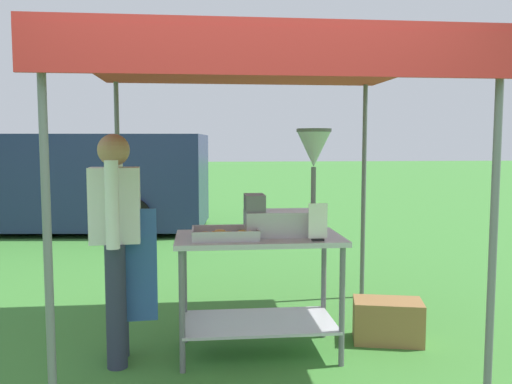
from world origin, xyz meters
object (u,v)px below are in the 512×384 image
Objects in this scene: donut_cart at (259,269)px; supply_crate at (388,321)px; donut_tray at (226,235)px; menu_sign at (318,225)px; van_navy at (42,181)px; vendor at (117,236)px; donut_fryer at (291,196)px; stall_canopy at (257,68)px.

donut_cart reaches higher than supply_crate.
donut_tray is 1.80× the size of menu_sign.
menu_sign is (0.62, -0.16, 0.09)m from donut_tray.
van_navy is (-3.22, 5.99, 0.25)m from donut_cart.
donut_tray is at bearing -161.59° from donut_cart.
vendor is at bearing -177.34° from donut_cart.
menu_sign is (0.14, -0.24, -0.17)m from donut_fryer.
supply_crate is (1.27, 0.21, -0.74)m from donut_tray.
menu_sign is at bearing -32.00° from donut_cart.
vendor reaches higher than donut_cart.
van_navy is at bearing 120.03° from menu_sign.
donut_cart is 6.80m from van_navy.
donut_tray is at bearing -169.82° from donut_fryer.
van_navy is (-2.98, 6.06, -0.02)m from donut_tray.
menu_sign reaches higher than donut_tray.
van_navy is (-4.24, 5.85, 0.72)m from supply_crate.
donut_cart is at bearing 148.00° from menu_sign.
menu_sign is 1.40m from vendor.
stall_canopy reaches higher than vendor.
donut_tray is at bearing -2.47° from vendor.
vendor reaches higher than supply_crate.
donut_fryer is at bearing -59.98° from van_navy.
donut_tray is (-0.24, -0.18, -1.18)m from stall_canopy.
stall_canopy reaches higher than supply_crate.
stall_canopy is 3.34× the size of donut_fryer.
stall_canopy reaches higher than menu_sign.
van_navy reaches higher than donut_fryer.
donut_tray is at bearing -170.42° from supply_crate.
donut_fryer is at bearing 120.48° from menu_sign.
donut_cart is at bearing -178.54° from donut_fryer.
supply_crate is at bearing -54.05° from van_navy.
vendor is 2.17m from supply_crate.
vendor is 6.43m from van_navy.
menu_sign is (0.38, -0.34, -1.09)m from stall_canopy.
donut_tray is 0.60× the size of donut_fryer.
supply_crate is (0.79, 0.13, -1.00)m from donut_fryer.
stall_canopy is at bearing 8.21° from vendor.
stall_canopy is 4.43× the size of supply_crate.
supply_crate is at bearing 29.99° from menu_sign.
donut_cart is 2.58× the size of donut_tray.
supply_crate is 7.26m from van_navy.
vendor reaches higher than menu_sign.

